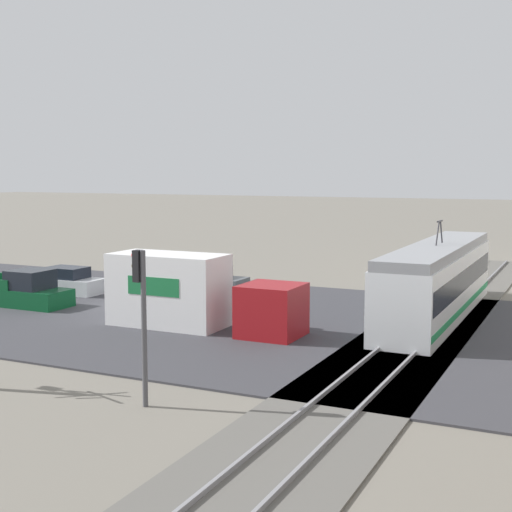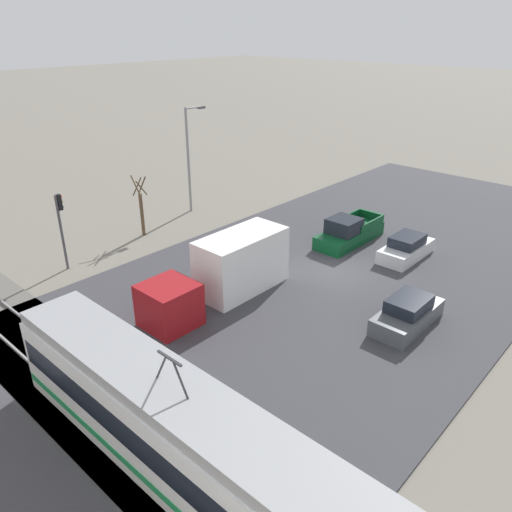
{
  "view_description": "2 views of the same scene",
  "coord_description": "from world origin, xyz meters",
  "px_view_note": "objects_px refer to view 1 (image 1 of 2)",
  "views": [
    {
      "loc": [
        29.84,
        22.56,
        7.03
      ],
      "look_at": [
        0.16,
        8.46,
        3.14
      ],
      "focal_mm": 50.0,
      "sensor_mm": 36.0,
      "label": 1
    },
    {
      "loc": [
        -14.63,
        23.19,
        13.74
      ],
      "look_at": [
        0.28,
        6.82,
        3.38
      ],
      "focal_mm": 35.0,
      "sensor_mm": 36.0,
      "label": 2
    }
  ],
  "objects_px": {
    "pickup_truck": "(21,291)",
    "traffic_light_pole": "(141,305)",
    "light_rail_tram": "(438,281)",
    "sedan_car_1": "(67,282)",
    "sedan_car_0": "(209,281)",
    "box_truck": "(192,294)"
  },
  "relations": [
    {
      "from": "pickup_truck",
      "to": "traffic_light_pole",
      "type": "bearing_deg",
      "value": 54.57
    },
    {
      "from": "light_rail_tram",
      "to": "pickup_truck",
      "type": "relative_size",
      "value": 2.72
    },
    {
      "from": "box_truck",
      "to": "traffic_light_pole",
      "type": "relative_size",
      "value": 1.9
    },
    {
      "from": "pickup_truck",
      "to": "traffic_light_pole",
      "type": "height_order",
      "value": "traffic_light_pole"
    },
    {
      "from": "light_rail_tram",
      "to": "pickup_truck",
      "type": "xyz_separation_m",
      "value": [
        6.43,
        -20.3,
        -0.99
      ]
    },
    {
      "from": "light_rail_tram",
      "to": "sedan_car_0",
      "type": "bearing_deg",
      "value": -96.06
    },
    {
      "from": "sedan_car_0",
      "to": "box_truck",
      "type": "bearing_deg",
      "value": 24.7
    },
    {
      "from": "box_truck",
      "to": "traffic_light_pole",
      "type": "height_order",
      "value": "traffic_light_pole"
    },
    {
      "from": "sedan_car_1",
      "to": "box_truck",
      "type": "bearing_deg",
      "value": -113.57
    },
    {
      "from": "light_rail_tram",
      "to": "box_truck",
      "type": "xyz_separation_m",
      "value": [
        7.29,
        -9.4,
        -0.19
      ]
    },
    {
      "from": "sedan_car_1",
      "to": "traffic_light_pole",
      "type": "xyz_separation_m",
      "value": [
        14.69,
        15.31,
        2.4
      ]
    },
    {
      "from": "box_truck",
      "to": "sedan_car_1",
      "type": "bearing_deg",
      "value": -113.57
    },
    {
      "from": "traffic_light_pole",
      "to": "sedan_car_0",
      "type": "bearing_deg",
      "value": -156.51
    },
    {
      "from": "box_truck",
      "to": "sedan_car_1",
      "type": "relative_size",
      "value": 2.06
    },
    {
      "from": "light_rail_tram",
      "to": "sedan_car_1",
      "type": "bearing_deg",
      "value": -83.49
    },
    {
      "from": "light_rail_tram",
      "to": "sedan_car_1",
      "type": "distance_m",
      "value": 20.85
    },
    {
      "from": "pickup_truck",
      "to": "sedan_car_1",
      "type": "height_order",
      "value": "pickup_truck"
    },
    {
      "from": "light_rail_tram",
      "to": "traffic_light_pole",
      "type": "height_order",
      "value": "traffic_light_pole"
    },
    {
      "from": "sedan_car_1",
      "to": "traffic_light_pole",
      "type": "height_order",
      "value": "traffic_light_pole"
    },
    {
      "from": "sedan_car_0",
      "to": "traffic_light_pole",
      "type": "distance_m",
      "value": 20.28
    },
    {
      "from": "sedan_car_0",
      "to": "sedan_car_1",
      "type": "xyz_separation_m",
      "value": [
        3.79,
        -7.28,
        -0.02
      ]
    },
    {
      "from": "sedan_car_0",
      "to": "traffic_light_pole",
      "type": "bearing_deg",
      "value": 23.49
    }
  ]
}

